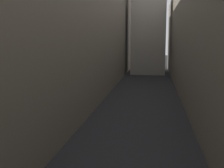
{
  "coord_description": "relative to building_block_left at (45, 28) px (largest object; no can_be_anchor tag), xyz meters",
  "views": [
    {
      "loc": [
        1.74,
        11.41,
        8.59
      ],
      "look_at": [
        0.0,
        23.57,
        6.76
      ],
      "focal_mm": 48.0,
      "sensor_mm": 36.0,
      "label": 1
    }
  ],
  "objects": [
    {
      "name": "ground_plane",
      "position": [
        12.74,
        -2.0,
        -10.06
      ],
      "size": [
        264.0,
        264.0,
        0.0
      ],
      "primitive_type": "plane",
      "color": "#232326"
    },
    {
      "name": "building_block_left",
      "position": [
        0.0,
        0.0,
        0.0
      ],
      "size": [
        14.47,
        108.0,
        20.12
      ],
      "primitive_type": "cube",
      "color": "#756B5B",
      "rests_on": "ground"
    }
  ]
}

